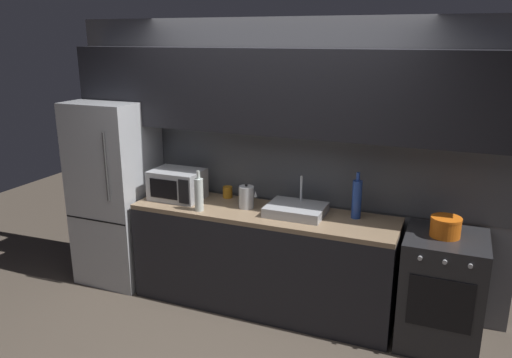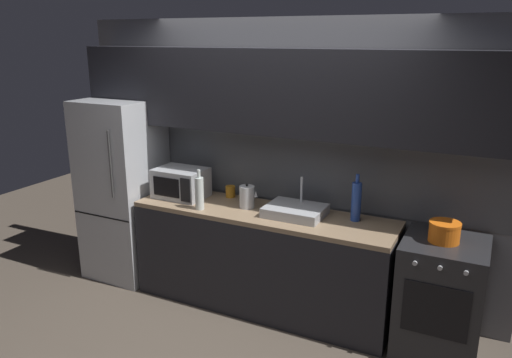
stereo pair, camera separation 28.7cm
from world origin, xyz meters
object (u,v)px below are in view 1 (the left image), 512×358
mug_amber (228,192)px  mug_dark (248,195)px  oven_range (441,291)px  microwave (177,184)px  kettle (246,197)px  refrigerator (117,192)px  wine_bottle_blue (357,199)px  wine_bottle_clear (199,194)px  cooking_pot (446,227)px

mug_amber → mug_dark: (0.20, 0.00, -0.00)m
oven_range → microwave: size_ratio=1.96×
oven_range → microwave: bearing=179.5°
microwave → mug_dark: microwave is taller
kettle → refrigerator: bearing=-178.9°
oven_range → microwave: microwave is taller
microwave → kettle: microwave is taller
wine_bottle_blue → mug_amber: 1.22m
microwave → kettle: bearing=0.6°
kettle → mug_dark: bearing=110.4°
microwave → wine_bottle_clear: 0.40m
oven_range → wine_bottle_clear: (-2.00, -0.19, 0.60)m
mug_amber → mug_dark: mug_amber is taller
wine_bottle_clear → mug_amber: size_ratio=3.36×
refrigerator → microwave: refrigerator is taller
wine_bottle_blue → cooking_pot: wine_bottle_blue is taller
microwave → cooking_pot: microwave is taller
wine_bottle_clear → mug_dark: bearing=56.4°
mug_dark → wine_bottle_blue: bearing=-4.6°
wine_bottle_blue → mug_dark: size_ratio=3.97×
refrigerator → mug_amber: size_ratio=16.84×
kettle → cooking_pot: (1.63, -0.03, -0.02)m
mug_dark → refrigerator: bearing=-170.4°
kettle → mug_amber: bearing=144.9°
oven_range → wine_bottle_blue: (-0.72, 0.14, 0.61)m
wine_bottle_blue → mug_amber: bearing=176.2°
refrigerator → kettle: size_ratio=8.11×
wine_bottle_blue → cooking_pot: (0.70, -0.14, -0.09)m
oven_range → mug_dark: size_ratio=9.20×
microwave → wine_bottle_clear: size_ratio=1.30×
mug_dark → cooking_pot: size_ratio=0.43×
refrigerator → microwave: bearing=1.6°
wine_bottle_clear → cooking_pot: bearing=5.6°
wine_bottle_blue → kettle: bearing=-173.1°
oven_range → cooking_pot: cooking_pot is taller
cooking_pot → mug_dark: bearing=172.6°
refrigerator → mug_dark: 1.31m
wine_bottle_clear → refrigerator: bearing=169.2°
mug_dark → kettle: bearing=-69.6°
kettle → mug_dark: (-0.07, 0.19, -0.05)m
oven_range → kettle: kettle is taller
wine_bottle_clear → mug_dark: 0.51m
refrigerator → wine_bottle_clear: (1.02, -0.19, 0.16)m
refrigerator → wine_bottle_blue: size_ratio=4.55×
wine_bottle_blue → refrigerator: bearing=-176.6°
oven_range → kettle: (-1.65, 0.03, 0.55)m
kettle → wine_bottle_clear: wine_bottle_clear is taller
wine_bottle_clear → cooking_pot: size_ratio=1.57×
mug_amber → microwave: bearing=-154.0°
oven_range → wine_bottle_blue: size_ratio=2.32×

